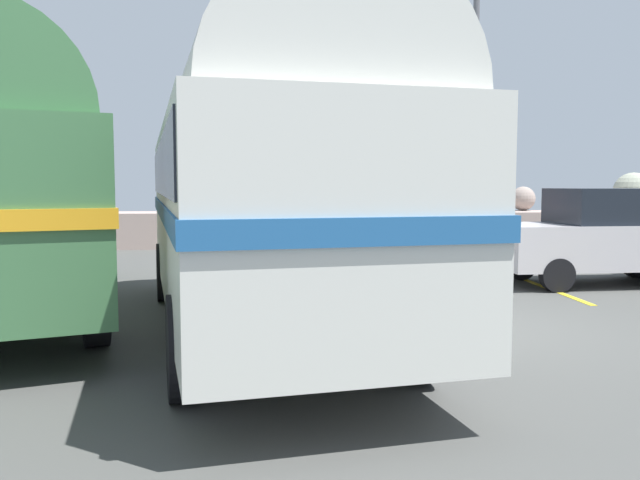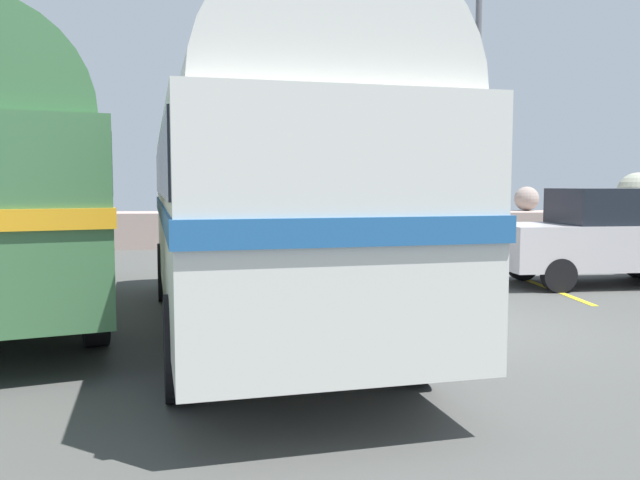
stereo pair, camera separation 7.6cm
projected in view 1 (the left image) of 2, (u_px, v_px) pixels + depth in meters
The scene contains 5 objects.
ground at pixel (449, 327), 8.87m from camera, with size 32.00×26.00×0.02m.
breakwater at pixel (345, 224), 20.52m from camera, with size 31.36×2.24×2.48m.
vintage_coach at pixel (256, 177), 8.43m from camera, with size 4.04×8.89×3.70m.
parked_car_nearest at pixel (604, 235), 12.52m from camera, with size 4.19×1.93×1.86m.
lamp_post at pixel (473, 103), 14.63m from camera, with size 0.87×0.83×6.78m.
Camera 1 is at (-2.36, -8.59, 1.95)m, focal length 36.39 mm.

